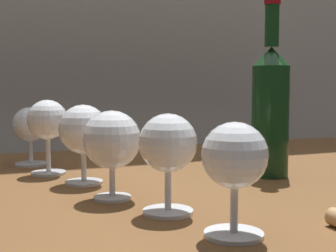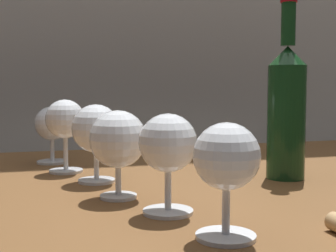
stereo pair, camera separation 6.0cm
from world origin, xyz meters
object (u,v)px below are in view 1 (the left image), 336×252
at_px(wine_glass_cabernet, 235,159).
at_px(wine_glass_port, 168,146).
at_px(wine_glass_chardonnay, 112,141).
at_px(wine_glass_merlot, 48,122).
at_px(wine_bottle, 270,108).
at_px(wine_glass_rose, 83,131).
at_px(wine_glass_white, 30,126).

height_order(wine_glass_cabernet, wine_glass_port, wine_glass_port).
height_order(wine_glass_port, wine_glass_chardonnay, same).
xyz_separation_m(wine_glass_merlot, wine_bottle, (0.38, -0.17, 0.03)).
distance_m(wine_glass_chardonnay, wine_bottle, 0.33).
bearing_deg(wine_glass_rose, wine_glass_cabernet, -74.00).
xyz_separation_m(wine_glass_rose, wine_glass_merlot, (-0.05, 0.11, 0.01)).
relative_size(wine_glass_rose, wine_glass_merlot, 0.96).
bearing_deg(wine_glass_chardonnay, wine_glass_cabernet, -69.41).
xyz_separation_m(wine_glass_chardonnay, wine_glass_white, (-0.08, 0.36, -0.00)).
height_order(wine_glass_chardonnay, wine_glass_merlot, wine_glass_merlot).
xyz_separation_m(wine_glass_rose, wine_bottle, (0.34, -0.06, 0.04)).
height_order(wine_glass_port, wine_glass_white, wine_glass_port).
xyz_separation_m(wine_glass_port, wine_glass_merlot, (-0.11, 0.34, 0.01)).
bearing_deg(wine_glass_cabernet, wine_glass_chardonnay, 110.59).
bearing_deg(wine_glass_rose, wine_glass_merlot, 112.33).
distance_m(wine_glass_chardonnay, wine_glass_white, 0.37).
bearing_deg(wine_glass_white, wine_glass_rose, -73.78).
height_order(wine_glass_rose, wine_glass_merlot, wine_glass_merlot).
bearing_deg(wine_glass_merlot, wine_bottle, -24.36).
bearing_deg(wine_glass_port, wine_glass_merlot, 108.09).
distance_m(wine_glass_rose, wine_glass_white, 0.24).
bearing_deg(wine_glass_merlot, wine_glass_cabernet, -72.41).
distance_m(wine_glass_cabernet, wine_bottle, 0.37).
distance_m(wine_glass_port, wine_glass_rose, 0.24).
height_order(wine_glass_port, wine_bottle, wine_bottle).
height_order(wine_glass_cabernet, wine_glass_white, wine_glass_cabernet).
bearing_deg(wine_bottle, wine_glass_cabernet, -130.05).
relative_size(wine_glass_cabernet, wine_glass_white, 1.04).
distance_m(wine_glass_cabernet, wine_glass_port, 0.12).
height_order(wine_glass_cabernet, wine_glass_chardonnay, wine_glass_chardonnay).
bearing_deg(wine_glass_port, wine_glass_rose, 105.94).
relative_size(wine_glass_chardonnay, wine_glass_white, 1.07).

